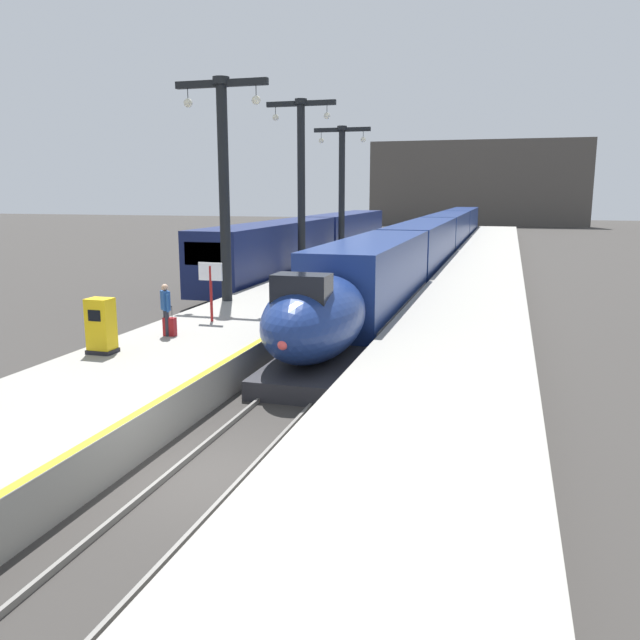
% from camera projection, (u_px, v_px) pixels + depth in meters
% --- Properties ---
extents(ground_plane, '(260.00, 260.00, 0.00)m').
position_uv_depth(ground_plane, '(209.00, 475.00, 13.10)').
color(ground_plane, '#33302D').
extents(platform_left, '(4.80, 110.00, 1.05)m').
position_uv_depth(platform_left, '(333.00, 282.00, 37.42)').
color(platform_left, gray).
rests_on(platform_left, ground).
extents(platform_right, '(4.80, 110.00, 1.05)m').
position_uv_depth(platform_right, '(477.00, 287.00, 35.21)').
color(platform_right, gray).
rests_on(platform_right, ground).
extents(platform_left_safety_stripe, '(0.20, 107.80, 0.01)m').
position_uv_depth(platform_left_safety_stripe, '(372.00, 274.00, 36.70)').
color(platform_left_safety_stripe, yellow).
rests_on(platform_left_safety_stripe, platform_left).
extents(rail_main_left, '(0.08, 110.00, 0.12)m').
position_uv_depth(rail_main_left, '(398.00, 285.00, 39.20)').
color(rail_main_left, slate).
rests_on(rail_main_left, ground).
extents(rail_main_right, '(0.08, 110.00, 0.12)m').
position_uv_depth(rail_main_right, '(422.00, 286.00, 38.79)').
color(rail_main_right, slate).
rests_on(rail_main_right, ground).
extents(rail_secondary_left, '(0.08, 110.00, 0.12)m').
position_uv_depth(rail_secondary_left, '(272.00, 280.00, 41.41)').
color(rail_secondary_left, slate).
rests_on(rail_secondary_left, ground).
extents(rail_secondary_right, '(0.08, 110.00, 0.12)m').
position_uv_depth(rail_secondary_right, '(294.00, 281.00, 41.00)').
color(rail_secondary_right, slate).
rests_on(rail_secondary_right, ground).
extents(highspeed_train_main, '(2.92, 74.96, 3.60)m').
position_uv_depth(highspeed_train_main, '(436.00, 238.00, 51.48)').
color(highspeed_train_main, navy).
rests_on(highspeed_train_main, ground).
extents(regional_train_adjacent, '(2.85, 36.60, 3.80)m').
position_uv_depth(regional_train_adjacent, '(316.00, 240.00, 47.74)').
color(regional_train_adjacent, '#141E4C').
rests_on(regional_train_adjacent, ground).
extents(station_column_mid, '(4.00, 0.68, 9.11)m').
position_uv_depth(station_column_mid, '(224.00, 169.00, 26.72)').
color(station_column_mid, black).
rests_on(station_column_mid, platform_left).
extents(station_column_far, '(4.00, 0.68, 9.62)m').
position_uv_depth(station_column_far, '(301.00, 170.00, 36.56)').
color(station_column_far, black).
rests_on(station_column_far, platform_left).
extents(station_column_distant, '(4.00, 0.68, 9.03)m').
position_uv_depth(station_column_distant, '(342.00, 179.00, 45.37)').
color(station_column_distant, black).
rests_on(station_column_distant, platform_left).
extents(passenger_near_edge, '(0.43, 0.43, 1.69)m').
position_uv_depth(passenger_near_edge, '(166.00, 306.00, 20.78)').
color(passenger_near_edge, '#23232D').
rests_on(passenger_near_edge, platform_left).
extents(rolling_suitcase, '(0.40, 0.22, 0.98)m').
position_uv_depth(rolling_suitcase, '(170.00, 327.00, 20.91)').
color(rolling_suitcase, maroon).
rests_on(rolling_suitcase, platform_left).
extents(ticket_machine_yellow, '(0.76, 0.62, 1.60)m').
position_uv_depth(ticket_machine_yellow, '(101.00, 328.00, 18.60)').
color(ticket_machine_yellow, yellow).
rests_on(ticket_machine_yellow, platform_left).
extents(departure_info_board, '(0.90, 0.10, 2.12)m').
position_uv_depth(departure_info_board, '(211.00, 280.00, 23.03)').
color(departure_info_board, maroon).
rests_on(departure_info_board, platform_left).
extents(terminus_back_wall, '(36.00, 2.00, 14.00)m').
position_uv_depth(terminus_back_wall, '(477.00, 183.00, 107.83)').
color(terminus_back_wall, '#4C4742').
rests_on(terminus_back_wall, ground).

